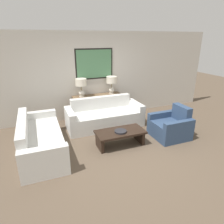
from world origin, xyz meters
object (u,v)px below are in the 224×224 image
object	(u,v)px
couch_by_back_wall	(104,117)
coffee_table	(120,135)
armchair_near_back_wall	(171,127)
console_table	(97,107)
table_lamp_left	(81,84)
table_lamp_right	(112,82)
couch_by_side	(40,140)
decorative_bowl	(121,131)

from	to	relation	value
couch_by_back_wall	coffee_table	size ratio (longest dim) A/B	1.87
coffee_table	armchair_near_back_wall	size ratio (longest dim) A/B	1.37
console_table	armchair_near_back_wall	size ratio (longest dim) A/B	1.80
table_lamp_left	table_lamp_right	world-z (taller)	same
table_lamp_right	couch_by_back_wall	size ratio (longest dim) A/B	0.25
armchair_near_back_wall	table_lamp_left	bearing A→B (deg)	133.81
table_lamp_left	couch_by_back_wall	bearing A→B (deg)	-54.06
console_table	armchair_near_back_wall	distance (m)	2.39
couch_by_side	armchair_near_back_wall	world-z (taller)	armchair_near_back_wall
couch_by_back_wall	console_table	bearing A→B (deg)	90.00
table_lamp_left	couch_by_back_wall	distance (m)	1.20
decorative_bowl	table_lamp_left	bearing A→B (deg)	103.03
coffee_table	decorative_bowl	size ratio (longest dim) A/B	4.11
couch_by_back_wall	armchair_near_back_wall	world-z (taller)	armchair_near_back_wall
table_lamp_left	coffee_table	distance (m)	2.13
table_lamp_right	couch_by_back_wall	world-z (taller)	table_lamp_right
couch_by_side	console_table	bearing A→B (deg)	39.09
table_lamp_left	coffee_table	xyz separation A→B (m)	(0.46, -1.88, -0.87)
coffee_table	decorative_bowl	bearing A→B (deg)	-106.58
console_table	table_lamp_left	xyz separation A→B (m)	(-0.49, 0.00, 0.76)
table_lamp_left	couch_by_side	xyz separation A→B (m)	(-1.34, -1.49, -0.86)
console_table	couch_by_back_wall	world-z (taller)	couch_by_back_wall
console_table	coffee_table	distance (m)	1.89
armchair_near_back_wall	console_table	bearing A→B (deg)	125.32
decorative_bowl	armchair_near_back_wall	bearing A→B (deg)	-0.66
table_lamp_right	coffee_table	bearing A→B (deg)	-105.29
couch_by_back_wall	couch_by_side	bearing A→B (deg)	-156.06
table_lamp_left	table_lamp_right	xyz separation A→B (m)	(0.98, 0.00, 0.00)
console_table	couch_by_side	bearing A→B (deg)	-140.91
table_lamp_left	coffee_table	bearing A→B (deg)	-76.17
table_lamp_left	armchair_near_back_wall	bearing A→B (deg)	-46.19
table_lamp_right	armchair_near_back_wall	distance (m)	2.31
table_lamp_left	armchair_near_back_wall	distance (m)	2.84
couch_by_side	couch_by_back_wall	bearing A→B (deg)	23.94
table_lamp_right	couch_by_back_wall	bearing A→B (deg)	-125.94
couch_by_back_wall	armchair_near_back_wall	xyz separation A→B (m)	(1.38, -1.28, -0.01)
couch_by_back_wall	decorative_bowl	bearing A→B (deg)	-91.87
console_table	couch_by_side	xyz separation A→B (m)	(-1.83, -1.49, -0.10)
couch_by_back_wall	decorative_bowl	world-z (taller)	couch_by_back_wall
table_lamp_right	armchair_near_back_wall	xyz separation A→B (m)	(0.89, -1.95, -0.86)
table_lamp_left	decorative_bowl	bearing A→B (deg)	-76.97
console_table	couch_by_side	size ratio (longest dim) A/B	0.70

